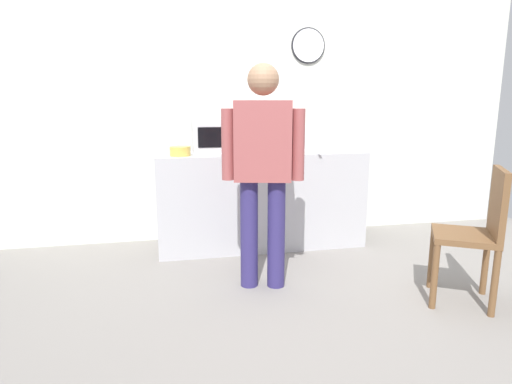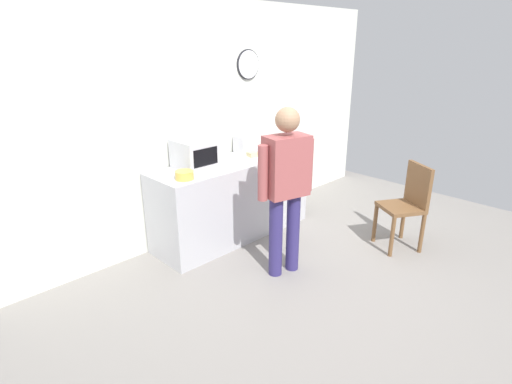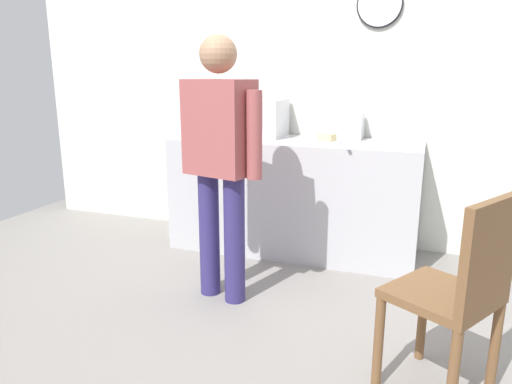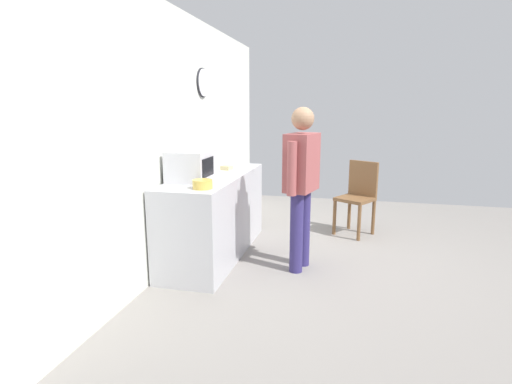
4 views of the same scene
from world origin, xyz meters
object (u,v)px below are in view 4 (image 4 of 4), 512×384
(microwave, at_px, (192,166))
(fork_utensil, at_px, (222,184))
(toaster, at_px, (209,161))
(wooden_chair, at_px, (358,194))
(sandwich_plate, at_px, (227,169))
(salad_bowl, at_px, (203,184))
(person_standing, at_px, (301,177))
(spoon_utensil, at_px, (248,169))

(microwave, bearing_deg, fork_utensil, -111.98)
(toaster, distance_m, fork_utensil, 1.02)
(fork_utensil, relative_size, wooden_chair, 0.18)
(sandwich_plate, bearing_deg, toaster, 65.77)
(salad_bowl, distance_m, person_standing, 0.99)
(salad_bowl, xyz_separation_m, toaster, (1.13, 0.35, 0.06))
(toaster, xyz_separation_m, spoon_utensil, (0.08, -0.46, -0.10))
(person_standing, bearing_deg, salad_bowl, 123.80)
(sandwich_plate, height_order, person_standing, person_standing)
(salad_bowl, relative_size, fork_utensil, 1.06)
(microwave, height_order, salad_bowl, microwave)
(person_standing, bearing_deg, fork_utensil, 114.78)
(sandwich_plate, xyz_separation_m, person_standing, (-0.46, -0.91, 0.02))
(microwave, height_order, wooden_chair, microwave)
(fork_utensil, bearing_deg, wooden_chair, -37.47)
(microwave, distance_m, fork_utensil, 0.42)
(sandwich_plate, xyz_separation_m, wooden_chair, (0.88, -1.49, -0.40))
(fork_utensil, bearing_deg, person_standing, -65.22)
(microwave, relative_size, spoon_utensil, 2.94)
(sandwich_plate, relative_size, fork_utensil, 1.30)
(toaster, bearing_deg, salad_bowl, -162.64)
(toaster, relative_size, fork_utensil, 1.29)
(fork_utensil, xyz_separation_m, person_standing, (0.33, -0.71, 0.04))
(salad_bowl, bearing_deg, wooden_chair, -36.37)
(fork_utensil, relative_size, person_standing, 0.10)
(salad_bowl, distance_m, spoon_utensil, 1.21)
(microwave, relative_size, fork_utensil, 2.94)
(fork_utensil, bearing_deg, microwave, 68.02)
(salad_bowl, distance_m, wooden_chair, 2.39)
(person_standing, bearing_deg, toaster, 63.74)
(person_standing, bearing_deg, spoon_utensil, 47.28)
(toaster, bearing_deg, spoon_utensil, -80.77)
(microwave, relative_size, person_standing, 0.31)
(microwave, bearing_deg, person_standing, -80.52)
(salad_bowl, relative_size, person_standing, 0.11)
(salad_bowl, height_order, spoon_utensil, salad_bowl)
(wooden_chair, bearing_deg, fork_utensil, 142.53)
(wooden_chair, bearing_deg, spoon_utensil, 118.29)
(spoon_utensil, bearing_deg, sandwich_plate, 133.38)
(spoon_utensil, relative_size, person_standing, 0.10)
(salad_bowl, distance_m, fork_utensil, 0.25)
(toaster, distance_m, wooden_chair, 1.97)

